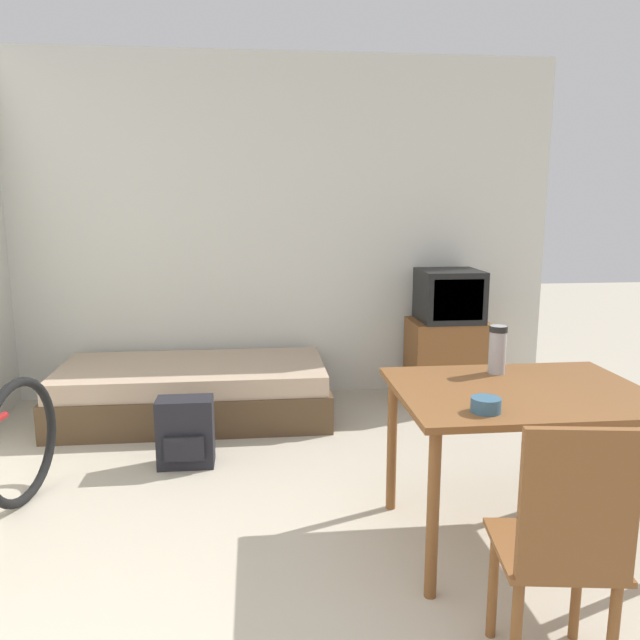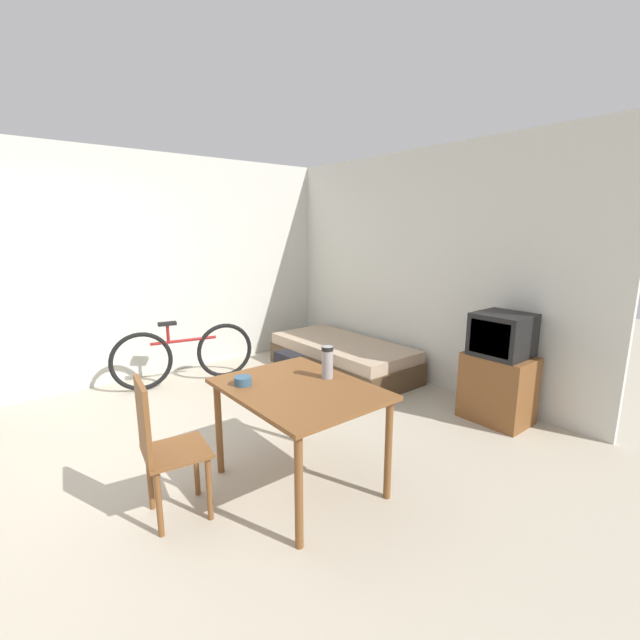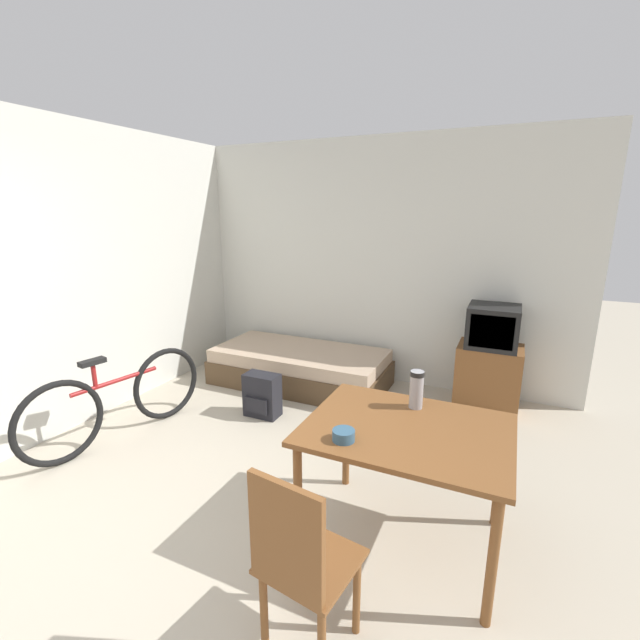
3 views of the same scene
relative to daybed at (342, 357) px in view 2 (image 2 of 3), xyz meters
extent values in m
plane|color=#B2A893|center=(0.48, -3.08, -0.20)|extent=(20.00, 20.00, 0.00)
cube|color=silver|center=(0.48, 0.58, 1.15)|extent=(4.80, 0.06, 2.70)
cube|color=silver|center=(-1.45, -1.27, 1.15)|extent=(0.06, 4.63, 2.70)
cube|color=#4C3823|center=(0.00, 0.00, -0.07)|extent=(1.96, 0.93, 0.27)
cube|color=tan|center=(0.00, 0.00, 0.14)|extent=(1.90, 0.90, 0.14)
cube|color=brown|center=(1.98, 0.22, 0.12)|extent=(0.60, 0.45, 0.65)
cube|color=black|center=(1.98, 0.22, 0.65)|extent=(0.47, 0.47, 0.40)
cube|color=black|center=(1.98, -0.01, 0.65)|extent=(0.38, 0.01, 0.31)
cube|color=brown|center=(1.65, -1.88, 0.53)|extent=(1.13, 0.86, 0.03)
cylinder|color=brown|center=(1.15, -2.26, 0.16)|extent=(0.05, 0.05, 0.72)
cylinder|color=brown|center=(2.15, -2.26, 0.16)|extent=(0.05, 0.05, 0.72)
cylinder|color=brown|center=(1.15, -1.51, 0.16)|extent=(0.05, 0.05, 0.72)
cylinder|color=brown|center=(2.15, -1.51, 0.16)|extent=(0.05, 0.05, 0.72)
cube|color=brown|center=(1.43, -2.68, 0.24)|extent=(0.43, 0.43, 0.02)
cube|color=brown|center=(1.40, -2.85, 0.49)|extent=(0.35, 0.08, 0.48)
cylinder|color=brown|center=(1.60, -2.55, 0.02)|extent=(0.04, 0.04, 0.43)
cylinder|color=brown|center=(1.30, -2.51, 0.02)|extent=(0.04, 0.04, 0.43)
cylinder|color=brown|center=(1.56, -2.85, 0.02)|extent=(0.04, 0.04, 0.43)
cylinder|color=brown|center=(1.26, -2.81, 0.02)|extent=(0.04, 0.04, 0.43)
torus|color=black|center=(-0.78, -1.25, 0.14)|extent=(0.18, 0.68, 0.68)
torus|color=black|center=(-0.96, -2.18, 0.14)|extent=(0.18, 0.68, 0.68)
cylinder|color=maroon|center=(-0.87, -1.72, 0.33)|extent=(0.18, 0.74, 0.04)
cylinder|color=maroon|center=(-0.90, -1.88, 0.43)|extent=(0.04, 0.04, 0.20)
cube|color=black|center=(-0.90, -1.88, 0.55)|extent=(0.12, 0.21, 0.04)
cylinder|color=#99999E|center=(1.64, -1.62, 0.66)|extent=(0.08, 0.08, 0.24)
cylinder|color=black|center=(1.64, -1.62, 0.77)|extent=(0.09, 0.09, 0.03)
cylinder|color=#335670|center=(1.38, -2.17, 0.58)|extent=(0.12, 0.12, 0.06)
cube|color=black|center=(0.03, -0.85, 0.01)|extent=(0.33, 0.19, 0.42)
cube|color=black|center=(0.03, -0.96, -0.05)|extent=(0.23, 0.03, 0.15)
camera|label=1|loc=(0.46, -4.47, 1.39)|focal=35.00mm
camera|label=2|loc=(3.91, -3.52, 1.61)|focal=24.00mm
camera|label=3|loc=(2.11, -4.07, 1.73)|focal=24.00mm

